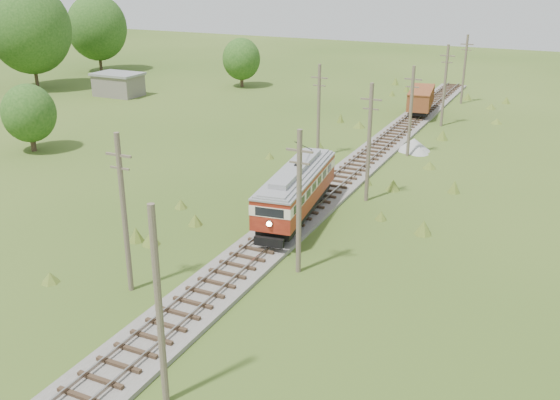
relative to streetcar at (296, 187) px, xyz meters
The scene contains 17 objects.
railbed_main 9.25m from the streetcar, 90.00° to the left, with size 3.60×96.00×0.57m.
streetcar is the anchor object (origin of this frame).
gondola 35.99m from the streetcar, 90.00° to the left, with size 3.61×8.11×2.60m.
gravel_pile 21.17m from the streetcar, 81.35° to the left, with size 3.30×3.51×1.20m.
utility_pole_r_1 20.37m from the streetcar, 81.21° to the right, with size 0.30×0.30×8.80m.
utility_pole_r_2 8.01m from the streetcar, 64.91° to the right, with size 1.60×0.30×8.60m.
utility_pole_r_3 7.08m from the streetcar, 61.74° to the left, with size 1.60×0.30×9.00m.
utility_pole_r_4 19.27m from the streetcar, 81.01° to the left, with size 1.60×0.30×8.40m.
utility_pole_r_5 32.20m from the streetcar, 83.93° to the left, with size 1.60×0.30×8.90m.
utility_pole_r_6 45.11m from the streetcar, 85.93° to the left, with size 1.60×0.30×8.70m.
utility_pole_l_a 13.87m from the streetcar, 107.84° to the right, with size 1.60×0.30×9.00m.
utility_pole_l_b 15.73m from the streetcar, 106.75° to the left, with size 1.60×0.30×8.60m.
tree_left_4 61.55m from the streetcar, 151.80° to the left, with size 11.34×11.34×14.61m.
tree_left_5 71.96m from the streetcar, 141.25° to the left, with size 9.66×9.66×12.44m.
tree_mid_a 51.30m from the streetcar, 123.10° to the left, with size 5.46×5.46×7.03m.
tree_mid_c 30.43m from the streetcar, behind, with size 5.04×5.04×6.49m.
shed 49.98m from the streetcar, 143.17° to the left, with size 6.40×4.40×3.10m.
Camera 1 is at (16.49, -12.06, 17.01)m, focal length 40.00 mm.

